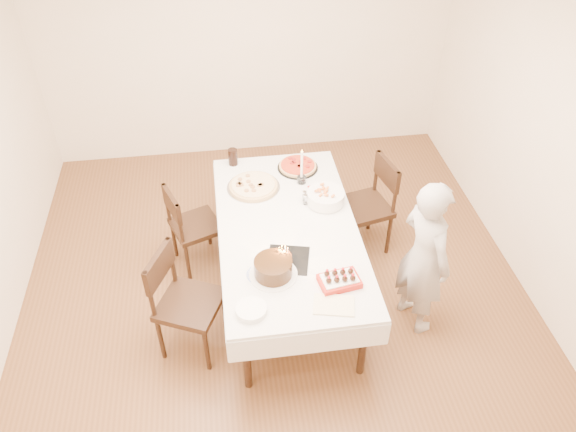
{
  "coord_description": "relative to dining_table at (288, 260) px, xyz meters",
  "views": [
    {
      "loc": [
        -0.38,
        -3.33,
        3.81
      ],
      "look_at": [
        0.11,
        0.1,
        0.88
      ],
      "focal_mm": 35.0,
      "sensor_mm": 36.0,
      "label": 1
    }
  ],
  "objects": [
    {
      "name": "china_plate",
      "position": [
        -0.28,
        -0.5,
        0.38
      ],
      "size": [
        0.22,
        0.22,
        0.01
      ],
      "primitive_type": "cylinder",
      "rotation": [
        0.0,
        0.0,
        -0.03
      ],
      "color": "white",
      "rests_on": "dining_table"
    },
    {
      "name": "box_lid",
      "position": [
        0.2,
        -0.87,
        0.38
      ],
      "size": [
        0.33,
        0.26,
        0.02
      ],
      "primitive_type": "cube",
      "rotation": [
        0.0,
        0.0,
        -0.23
      ],
      "color": "beige",
      "rests_on": "dining_table"
    },
    {
      "name": "shaker_pair",
      "position": [
        0.19,
        0.29,
        0.43
      ],
      "size": [
        0.09,
        0.09,
        0.1
      ],
      "primitive_type": null,
      "rotation": [
        0.0,
        0.0,
        -0.09
      ],
      "color": "white",
      "rests_on": "dining_table"
    },
    {
      "name": "chair_left_dessert",
      "position": [
        -0.84,
        -0.48,
        0.11
      ],
      "size": [
        0.66,
        0.66,
        0.97
      ],
      "primitive_type": null,
      "rotation": [
        0.0,
        0.0,
        2.72
      ],
      "color": "black",
      "rests_on": "floor"
    },
    {
      "name": "pizza_pepperoni",
      "position": [
        0.21,
        0.83,
        0.4
      ],
      "size": [
        0.48,
        0.48,
        0.04
      ],
      "primitive_type": "cylinder",
      "rotation": [
        0.0,
        0.0,
        -0.33
      ],
      "color": "red",
      "rests_on": "dining_table"
    },
    {
      "name": "birthday_cake",
      "position": [
        -0.09,
        -0.4,
        0.46
      ],
      "size": [
        0.17,
        0.17,
        0.14
      ],
      "primitive_type": "cylinder",
      "rotation": [
        0.0,
        0.0,
        -0.43
      ],
      "color": "#351C0E",
      "rests_on": "dining_table"
    },
    {
      "name": "wall_right",
      "position": [
        2.14,
        -0.1,
        0.98
      ],
      "size": [
        0.04,
        5.0,
        2.7
      ],
      "primitive_type": "cube",
      "color": "#F6E3CE",
      "rests_on": "floor"
    },
    {
      "name": "chair_left_savory",
      "position": [
        -0.78,
        0.5,
        0.07
      ],
      "size": [
        0.58,
        0.58,
        0.88
      ],
      "primitive_type": null,
      "rotation": [
        0.0,
        0.0,
        3.51
      ],
      "color": "black",
      "rests_on": "floor"
    },
    {
      "name": "dining_table",
      "position": [
        0.0,
        0.0,
        0.0
      ],
      "size": [
        1.31,
        2.22,
        0.75
      ],
      "primitive_type": "cube",
      "rotation": [
        0.0,
        0.0,
        0.08
      ],
      "color": "silver",
      "rests_on": "floor"
    },
    {
      "name": "strawberry_box",
      "position": [
        0.29,
        -0.67,
        0.41
      ],
      "size": [
        0.32,
        0.24,
        0.07
      ],
      "primitive_type": null,
      "rotation": [
        0.0,
        0.0,
        0.16
      ],
      "color": "#A81D13",
      "rests_on": "dining_table"
    },
    {
      "name": "layer_cake",
      "position": [
        -0.18,
        -0.52,
        0.45
      ],
      "size": [
        0.43,
        0.43,
        0.14
      ],
      "primitive_type": "cylinder",
      "rotation": [
        0.0,
        0.0,
        -0.22
      ],
      "color": "#311C0C",
      "rests_on": "dining_table"
    },
    {
      "name": "wall_back",
      "position": [
        -0.11,
        2.4,
        0.98
      ],
      "size": [
        4.5,
        0.04,
        2.7
      ],
      "primitive_type": "cube",
      "color": "#F6E3CE",
      "rests_on": "floor"
    },
    {
      "name": "floor",
      "position": [
        -0.11,
        -0.1,
        -0.38
      ],
      "size": [
        5.0,
        5.0,
        0.0
      ],
      "primitive_type": "plane",
      "color": "brown",
      "rests_on": "ground"
    },
    {
      "name": "taper_candle",
      "position": [
        0.21,
        0.6,
        0.56
      ],
      "size": [
        0.09,
        0.09,
        0.36
      ],
      "primitive_type": "cylinder",
      "rotation": [
        0.0,
        0.0,
        0.16
      ],
      "color": "white",
      "rests_on": "dining_table"
    },
    {
      "name": "red_placemat",
      "position": [
        0.36,
        0.45,
        0.38
      ],
      "size": [
        0.23,
        0.23,
        0.01
      ],
      "primitive_type": "cube",
      "rotation": [
        0.0,
        0.0,
        0.09
      ],
      "color": "#B21E1E",
      "rests_on": "dining_table"
    },
    {
      "name": "cola_glass",
      "position": [
        -0.38,
        0.98,
        0.46
      ],
      "size": [
        0.09,
        0.09,
        0.16
      ],
      "primitive_type": "cylinder",
      "rotation": [
        0.0,
        0.0,
        -0.08
      ],
      "color": "black",
      "rests_on": "dining_table"
    },
    {
      "name": "chair_right_savory",
      "position": [
        0.79,
        0.5,
        0.1
      ],
      "size": [
        0.59,
        0.59,
        0.96
      ],
      "primitive_type": null,
      "rotation": [
        0.0,
        0.0,
        0.23
      ],
      "color": "black",
      "rests_on": "floor"
    },
    {
      "name": "cake_board",
      "position": [
        -0.05,
        -0.37,
        0.38
      ],
      "size": [
        0.38,
        0.38,
        0.01
      ],
      "primitive_type": "cube",
      "rotation": [
        0.0,
        0.0,
        -0.24
      ],
      "color": "black",
      "rests_on": "dining_table"
    },
    {
      "name": "pasta_bowl",
      "position": [
        0.37,
        0.28,
        0.44
      ],
      "size": [
        0.41,
        0.41,
        0.1
      ],
      "primitive_type": "cylinder",
      "rotation": [
        0.0,
        0.0,
        0.33
      ],
      "color": "white",
      "rests_on": "dining_table"
    },
    {
      "name": "person",
      "position": [
        1.01,
        -0.47,
        0.35
      ],
      "size": [
        0.5,
        0.61,
        1.44
      ],
      "primitive_type": "imported",
      "rotation": [
        0.0,
        0.0,
        1.91
      ],
      "color": "#BAB4AF",
      "rests_on": "floor"
    },
    {
      "name": "pizza_white",
      "position": [
        -0.23,
        0.58,
        0.4
      ],
      "size": [
        0.58,
        0.58,
        0.04
      ],
      "primitive_type": "cylinder",
      "rotation": [
        0.0,
        0.0,
        -0.26
      ],
      "color": "beige",
      "rests_on": "dining_table"
    },
    {
      "name": "plate_stack",
      "position": [
        -0.38,
        -0.85,
        0.4
      ],
      "size": [
        0.25,
        0.25,
        0.05
      ],
      "primitive_type": "cylinder",
      "rotation": [
        0.0,
        0.0,
        0.15
      ],
      "color": "white",
      "rests_on": "dining_table"
    }
  ]
}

